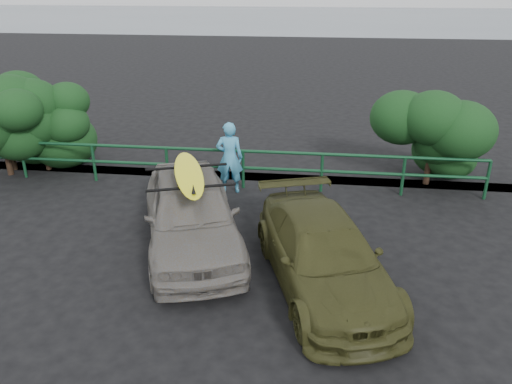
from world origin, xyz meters
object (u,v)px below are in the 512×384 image
guardrail (205,167)px  surfboard (189,174)px  olive_vehicle (324,254)px  man (230,158)px  sedan (191,213)px

guardrail → surfboard: 3.37m
guardrail → surfboard: surfboard is taller
guardrail → olive_vehicle: bearing=-54.4°
man → surfboard: man is taller
man → surfboard: size_ratio=0.71×
guardrail → olive_vehicle: (3.03, -4.24, 0.11)m
sedan → surfboard: (0.00, 0.00, 0.84)m
guardrail → surfboard: (0.42, -3.16, 1.07)m
sedan → olive_vehicle: bearing=-41.1°
guardrail → sedan: 3.20m
man → surfboard: (-0.28, -2.89, 0.68)m
olive_vehicle → man: 4.60m
guardrail → olive_vehicle: olive_vehicle is taller
guardrail → sedan: sedan is taller
guardrail → surfboard: size_ratio=5.50×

